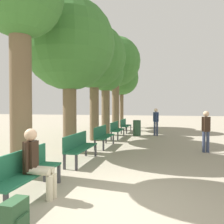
# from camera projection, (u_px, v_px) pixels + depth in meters

# --- Properties ---
(ground_plane) EXTENTS (80.00, 80.00, 0.00)m
(ground_plane) POSITION_uv_depth(u_px,v_px,m) (115.00, 209.00, 3.73)
(ground_plane) COLOR gray
(bench_row_0) EXTENTS (0.44, 1.80, 0.89)m
(bench_row_0) POSITION_uv_depth(u_px,v_px,m) (25.00, 170.00, 4.21)
(bench_row_0) COLOR #1E6042
(bench_row_0) RESTS_ON ground_plane
(bench_row_1) EXTENTS (0.44, 1.80, 0.89)m
(bench_row_1) POSITION_uv_depth(u_px,v_px,m) (79.00, 145.00, 6.87)
(bench_row_1) COLOR #1E6042
(bench_row_1) RESTS_ON ground_plane
(bench_row_2) EXTENTS (0.44, 1.80, 0.89)m
(bench_row_2) POSITION_uv_depth(u_px,v_px,m) (103.00, 135.00, 9.53)
(bench_row_2) COLOR #1E6042
(bench_row_2) RESTS_ON ground_plane
(bench_row_3) EXTENTS (0.44, 1.80, 0.89)m
(bench_row_3) POSITION_uv_depth(u_px,v_px,m) (116.00, 128.00, 12.19)
(bench_row_3) COLOR #1E6042
(bench_row_3) RESTS_ON ground_plane
(bench_row_4) EXTENTS (0.44, 1.80, 0.89)m
(bench_row_4) POSITION_uv_depth(u_px,v_px,m) (125.00, 125.00, 14.84)
(bench_row_4) COLOR #1E6042
(bench_row_4) RESTS_ON ground_plane
(tree_row_0) EXTENTS (2.21, 2.21, 5.71)m
(tree_row_0) POSITION_uv_depth(u_px,v_px,m) (20.00, 4.00, 5.50)
(tree_row_0) COLOR brown
(tree_row_0) RESTS_ON ground_plane
(tree_row_1) EXTENTS (3.50, 3.50, 5.89)m
(tree_row_1) POSITION_uv_depth(u_px,v_px,m) (69.00, 46.00, 8.37)
(tree_row_1) COLOR brown
(tree_row_1) RESTS_ON ground_plane
(tree_row_2) EXTENTS (3.31, 3.31, 6.02)m
(tree_row_2) POSITION_uv_depth(u_px,v_px,m) (94.00, 57.00, 11.32)
(tree_row_2) COLOR brown
(tree_row_2) RESTS_ON ground_plane
(tree_row_3) EXTENTS (2.26, 2.26, 4.97)m
(tree_row_3) POSITION_uv_depth(u_px,v_px,m) (106.00, 75.00, 13.52)
(tree_row_3) COLOR brown
(tree_row_3) RESTS_ON ground_plane
(tree_row_4) EXTENTS (3.70, 3.70, 6.97)m
(tree_row_4) POSITION_uv_depth(u_px,v_px,m) (116.00, 62.00, 16.26)
(tree_row_4) COLOR brown
(tree_row_4) RESTS_ON ground_plane
(tree_row_5) EXTENTS (2.87, 2.87, 5.62)m
(tree_row_5) POSITION_uv_depth(u_px,v_px,m) (122.00, 78.00, 18.57)
(tree_row_5) COLOR brown
(tree_row_5) RESTS_ON ground_plane
(person_seated) EXTENTS (0.62, 0.35, 1.33)m
(person_seated) POSITION_uv_depth(u_px,v_px,m) (36.00, 161.00, 4.18)
(person_seated) COLOR beige
(person_seated) RESTS_ON ground_plane
(backpack) EXTENTS (0.26, 0.38, 0.47)m
(backpack) POSITION_uv_depth(u_px,v_px,m) (15.00, 218.00, 2.98)
(backpack) COLOR #284C2D
(backpack) RESTS_ON ground_plane
(pedestrian_near) EXTENTS (0.32, 0.25, 1.58)m
(pedestrian_near) POSITION_uv_depth(u_px,v_px,m) (206.00, 129.00, 8.31)
(pedestrian_near) COLOR #384260
(pedestrian_near) RESTS_ON ground_plane
(pedestrian_mid) EXTENTS (0.33, 0.29, 1.65)m
(pedestrian_mid) POSITION_uv_depth(u_px,v_px,m) (156.00, 120.00, 13.13)
(pedestrian_mid) COLOR #384260
(pedestrian_mid) RESTS_ON ground_plane
(trash_bin) EXTENTS (0.47, 0.47, 0.93)m
(trash_bin) POSITION_uv_depth(u_px,v_px,m) (137.00, 128.00, 13.17)
(trash_bin) COLOR #2D5138
(trash_bin) RESTS_ON ground_plane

